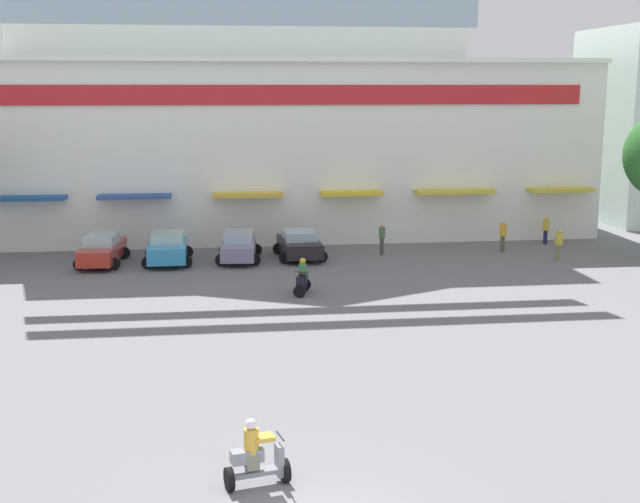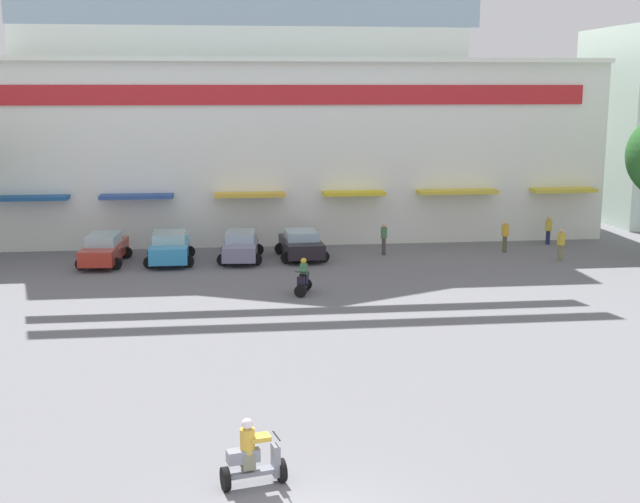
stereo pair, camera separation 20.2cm
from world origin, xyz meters
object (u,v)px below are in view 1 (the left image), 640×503
(parked_car_2, at_px, (239,246))
(scooter_rider_0, at_px, (302,279))
(pedestrian_1, at_px, (559,243))
(parked_car_1, at_px, (168,248))
(pedestrian_2, at_px, (546,228))
(pedestrian_4, at_px, (382,237))
(scooter_rider_4, at_px, (256,458))
(parked_car_0, at_px, (102,249))
(pedestrian_3, at_px, (503,234))
(parked_car_3, at_px, (300,244))

(parked_car_2, bearing_deg, scooter_rider_0, -71.38)
(pedestrian_1, bearing_deg, parked_car_1, 175.05)
(parked_car_1, relative_size, pedestrian_2, 2.53)
(scooter_rider_0, bearing_deg, pedestrian_2, 33.33)
(pedestrian_4, bearing_deg, scooter_rider_4, -107.39)
(parked_car_2, bearing_deg, parked_car_0, -178.95)
(scooter_rider_0, height_order, pedestrian_4, pedestrian_4)
(parked_car_1, bearing_deg, pedestrian_2, 7.07)
(scooter_rider_0, relative_size, pedestrian_2, 0.96)
(scooter_rider_4, xyz_separation_m, pedestrian_3, (14.18, 24.62, 0.31))
(scooter_rider_0, relative_size, pedestrian_3, 0.90)
(parked_car_0, height_order, pedestrian_2, pedestrian_2)
(parked_car_0, height_order, parked_car_2, parked_car_0)
(parked_car_0, xyz_separation_m, parked_car_2, (6.67, 0.12, -0.01))
(parked_car_3, bearing_deg, pedestrian_4, 4.94)
(parked_car_1, height_order, pedestrian_4, pedestrian_4)
(scooter_rider_4, xyz_separation_m, pedestrian_4, (7.73, 24.69, 0.29))
(pedestrian_3, bearing_deg, pedestrian_1, -48.07)
(parked_car_2, relative_size, scooter_rider_0, 2.78)
(parked_car_2, relative_size, pedestrian_3, 2.50)
(scooter_rider_4, distance_m, pedestrian_4, 25.88)
(pedestrian_3, bearing_deg, pedestrian_4, 179.37)
(parked_car_2, bearing_deg, parked_car_3, 2.73)
(parked_car_0, relative_size, pedestrian_1, 2.80)
(parked_car_2, xyz_separation_m, scooter_rider_4, (-0.35, -24.18, -0.09))
(scooter_rider_0, xyz_separation_m, scooter_rider_4, (-2.78, -16.96, 0.02))
(parked_car_3, height_order, scooter_rider_4, scooter_rider_4)
(parked_car_1, relative_size, pedestrian_3, 2.36)
(pedestrian_1, distance_m, pedestrian_4, 8.87)
(scooter_rider_4, height_order, pedestrian_1, pedestrian_1)
(parked_car_3, xyz_separation_m, pedestrian_2, (13.89, 2.19, 0.16))
(parked_car_0, xyz_separation_m, parked_car_1, (3.17, -0.08, 0.02))
(parked_car_0, bearing_deg, parked_car_2, 1.05)
(parked_car_2, bearing_deg, pedestrian_1, -6.73)
(parked_car_2, distance_m, pedestrian_4, 7.40)
(parked_car_1, bearing_deg, parked_car_3, 3.00)
(parked_car_0, distance_m, pedestrian_3, 20.50)
(parked_car_2, distance_m, scooter_rider_4, 24.18)
(pedestrian_1, height_order, pedestrian_4, pedestrian_4)
(parked_car_0, bearing_deg, pedestrian_3, 1.60)
(scooter_rider_4, xyz_separation_m, pedestrian_1, (16.27, 22.30, 0.23))
(parked_car_1, relative_size, scooter_rider_0, 2.62)
(scooter_rider_0, relative_size, pedestrian_1, 0.96)
(parked_car_2, bearing_deg, pedestrian_3, 1.86)
(scooter_rider_4, height_order, pedestrian_4, pedestrian_4)
(scooter_rider_0, distance_m, pedestrian_3, 13.73)
(parked_car_2, height_order, pedestrian_1, pedestrian_1)
(parked_car_3, xyz_separation_m, pedestrian_4, (4.32, 0.37, 0.21))
(parked_car_1, xyz_separation_m, pedestrian_1, (19.41, -1.68, 0.11))
(parked_car_2, relative_size, scooter_rider_4, 2.69)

